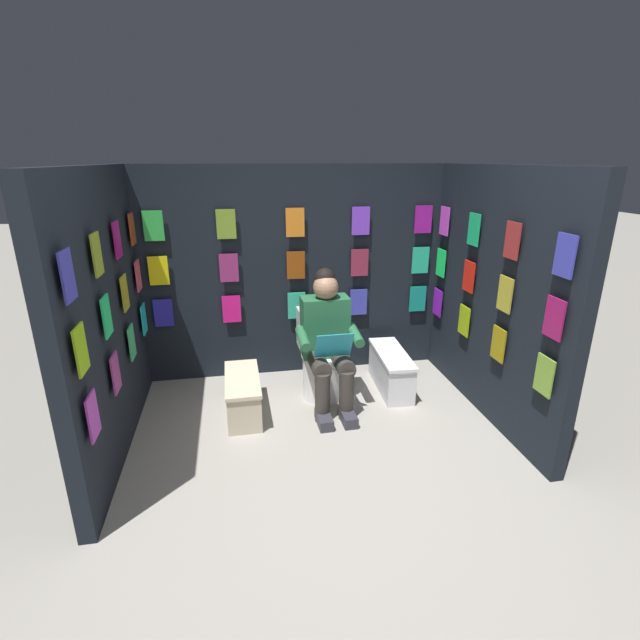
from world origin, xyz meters
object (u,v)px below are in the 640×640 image
object	(u,v)px
person_reading	(328,340)
comic_longbox_far	(243,395)
toilet	(322,360)
comic_longbox_near	(391,370)

from	to	relation	value
person_reading	comic_longbox_far	xyz separation A→B (m)	(0.73, 0.02, -0.43)
toilet	person_reading	bearing A→B (deg)	89.85
toilet	comic_longbox_far	world-z (taller)	toilet
person_reading	comic_longbox_near	distance (m)	0.79
toilet	comic_longbox_far	xyz separation A→B (m)	(0.72, 0.25, -0.16)
person_reading	comic_longbox_near	bearing A→B (deg)	-164.63
person_reading	comic_longbox_far	distance (m)	0.85
toilet	comic_longbox_far	bearing A→B (deg)	17.92
comic_longbox_far	comic_longbox_near	bearing A→B (deg)	-171.57
toilet	person_reading	world-z (taller)	person_reading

